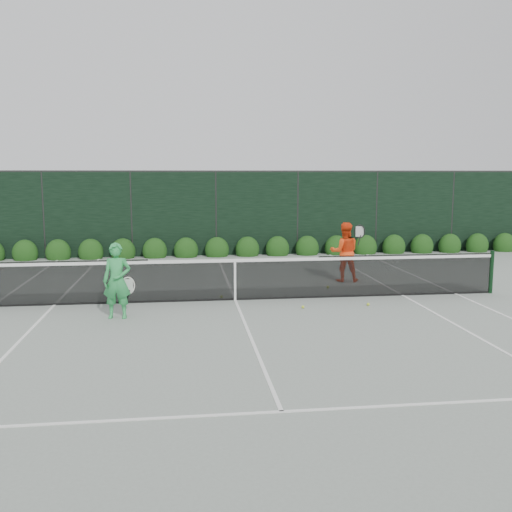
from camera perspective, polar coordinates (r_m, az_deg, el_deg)
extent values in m
plane|color=gray|center=(13.48, -2.10, -4.44)|extent=(80.00, 80.00, 0.00)
cylinder|color=#113318|center=(15.33, 22.47, -1.48)|extent=(0.10, 0.10, 1.07)
cube|color=black|center=(13.66, -19.96, -2.59)|extent=(4.40, 0.01, 1.02)
cube|color=black|center=(13.38, -2.11, -2.43)|extent=(4.00, 0.01, 0.96)
cube|color=black|center=(14.37, 14.82, -1.85)|extent=(4.40, 0.01, 1.02)
cube|color=white|center=(13.30, -2.12, -0.47)|extent=(12.80, 0.03, 0.07)
cube|color=black|center=(13.47, -2.10, -4.35)|extent=(12.80, 0.02, 0.04)
cube|color=white|center=(13.39, -2.11, -2.53)|extent=(0.05, 0.03, 0.91)
imported|color=green|center=(12.04, -13.73, -2.42)|extent=(0.60, 0.42, 1.56)
torus|color=silver|center=(12.14, -12.72, -2.92)|extent=(0.30, 0.09, 0.30)
cylinder|color=black|center=(12.18, -12.68, -4.03)|extent=(0.10, 0.03, 0.30)
imported|color=#FF4615|center=(15.85, 8.84, 0.40)|extent=(0.87, 0.73, 1.63)
torus|color=black|center=(15.69, 10.32, 2.43)|extent=(0.30, 0.10, 0.30)
cylinder|color=black|center=(15.72, 10.30, 1.56)|extent=(0.10, 0.03, 0.30)
cube|color=white|center=(14.99, 19.32, -3.58)|extent=(0.06, 23.77, 0.01)
cube|color=white|center=(13.74, -19.51, -4.64)|extent=(0.06, 23.77, 0.01)
cube|color=white|center=(14.43, 14.43, -3.82)|extent=(0.06, 23.77, 0.01)
cube|color=white|center=(25.18, -4.56, 1.52)|extent=(11.03, 0.06, 0.01)
cube|color=white|center=(19.75, -3.79, -0.34)|extent=(8.23, 0.06, 0.01)
cube|color=white|center=(7.42, 2.57, -15.28)|extent=(8.23, 0.06, 0.01)
cube|color=white|center=(13.48, -2.10, -4.41)|extent=(0.06, 12.80, 0.01)
cube|color=black|center=(20.68, -4.02, 4.21)|extent=(32.00, 0.06, 3.00)
cube|color=#262826|center=(20.63, -4.06, 8.45)|extent=(32.00, 0.06, 0.06)
cylinder|color=#262826|center=(21.20, -20.47, 3.81)|extent=(0.08, 0.08, 3.00)
cylinder|color=#262826|center=(20.73, -12.35, 4.05)|extent=(0.08, 0.08, 3.00)
cylinder|color=#262826|center=(20.68, -4.02, 4.21)|extent=(0.08, 0.08, 3.00)
cylinder|color=#262826|center=(21.07, 4.18, 4.28)|extent=(0.08, 0.08, 3.00)
cylinder|color=#262826|center=(21.86, 11.93, 4.27)|extent=(0.08, 0.08, 3.00)
cylinder|color=#262826|center=(23.02, 19.02, 4.20)|extent=(0.08, 0.08, 3.00)
ellipsoid|color=#14340E|center=(21.13, -22.09, 0.26)|extent=(0.86, 0.65, 0.94)
ellipsoid|color=#14340E|center=(20.88, -19.17, 0.32)|extent=(0.86, 0.65, 0.94)
ellipsoid|color=#14340E|center=(20.68, -16.19, 0.38)|extent=(0.86, 0.65, 0.94)
ellipsoid|color=#14340E|center=(20.54, -13.15, 0.43)|extent=(0.86, 0.65, 0.94)
ellipsoid|color=#14340E|center=(20.45, -10.09, 0.49)|extent=(0.86, 0.65, 0.94)
ellipsoid|color=#14340E|center=(20.43, -7.01, 0.55)|extent=(0.86, 0.65, 0.94)
ellipsoid|color=#14340E|center=(20.46, -3.93, 0.61)|extent=(0.86, 0.65, 0.94)
ellipsoid|color=#14340E|center=(20.56, -0.86, 0.66)|extent=(0.86, 0.65, 0.94)
ellipsoid|color=#14340E|center=(20.71, 2.16, 0.71)|extent=(0.86, 0.65, 0.94)
ellipsoid|color=#14340E|center=(20.91, 5.14, 0.76)|extent=(0.86, 0.65, 0.94)
ellipsoid|color=#14340E|center=(21.18, 8.05, 0.80)|extent=(0.86, 0.65, 0.94)
ellipsoid|color=#14340E|center=(21.49, 10.88, 0.85)|extent=(0.86, 0.65, 0.94)
ellipsoid|color=#14340E|center=(21.86, 13.62, 0.89)|extent=(0.86, 0.65, 0.94)
ellipsoid|color=#14340E|center=(22.28, 16.26, 0.92)|extent=(0.86, 0.65, 0.94)
ellipsoid|color=#14340E|center=(22.74, 18.81, 0.95)|extent=(0.86, 0.65, 0.94)
ellipsoid|color=#14340E|center=(23.24, 21.24, 0.98)|extent=(0.86, 0.65, 0.94)
ellipsoid|color=#14340E|center=(23.78, 23.57, 1.01)|extent=(0.86, 0.65, 0.94)
sphere|color=#C0D62F|center=(12.70, 4.71, -5.09)|extent=(0.07, 0.07, 0.07)
sphere|color=#C0D62F|center=(14.94, 7.21, -3.10)|extent=(0.07, 0.07, 0.07)
sphere|color=#C0D62F|center=(13.16, 11.16, -4.75)|extent=(0.07, 0.07, 0.07)
sphere|color=#C0D62F|center=(13.71, -3.48, -4.08)|extent=(0.07, 0.07, 0.07)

